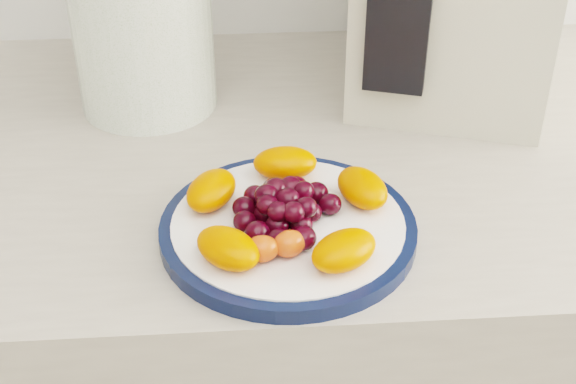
{
  "coord_description": "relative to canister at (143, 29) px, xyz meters",
  "views": [
    {
      "loc": [
        -0.14,
        0.43,
        1.35
      ],
      "look_at": [
        -0.09,
        1.02,
        0.95
      ],
      "focal_mm": 50.0,
      "sensor_mm": 36.0,
      "label": 1
    }
  ],
  "objects": [
    {
      "name": "fruit_plate",
      "position": [
        0.14,
        -0.27,
        -0.06
      ],
      "size": [
        0.21,
        0.2,
        0.04
      ],
      "color": "#ED4E00",
      "rests_on": "plate_face"
    },
    {
      "name": "canister",
      "position": [
        0.0,
        0.0,
        0.0
      ],
      "size": [
        0.18,
        0.18,
        0.19
      ],
      "primitive_type": "cylinder",
      "rotation": [
        0.0,
        0.0,
        0.13
      ],
      "color": "#3F681F",
      "rests_on": "counter"
    },
    {
      "name": "plate_rim",
      "position": [
        0.15,
        -0.27,
        -0.09
      ],
      "size": [
        0.24,
        0.24,
        0.01
      ],
      "primitive_type": "cylinder",
      "color": "#0A1434",
      "rests_on": "counter"
    },
    {
      "name": "plate_face",
      "position": [
        0.15,
        -0.27,
        -0.09
      ],
      "size": [
        0.22,
        0.22,
        0.02
      ],
      "primitive_type": "cylinder",
      "color": "white",
      "rests_on": "counter"
    }
  ]
}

